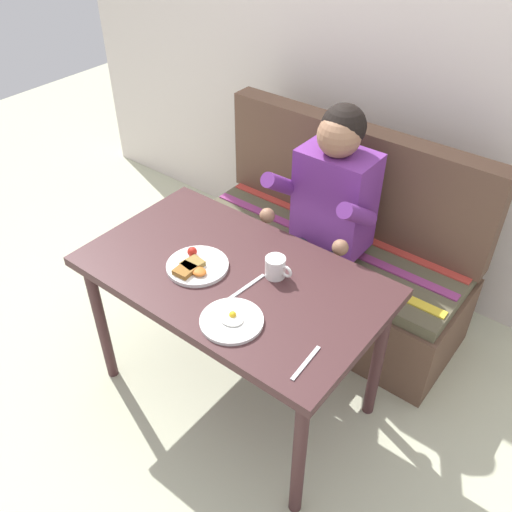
# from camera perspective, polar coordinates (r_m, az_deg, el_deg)

# --- Properties ---
(ground_plane) EXTENTS (8.00, 8.00, 0.00)m
(ground_plane) POSITION_cam_1_polar(r_m,az_deg,el_deg) (2.69, -2.04, -13.73)
(ground_plane) COLOR beige
(back_wall) EXTENTS (4.40, 0.10, 2.60)m
(back_wall) POSITION_cam_1_polar(r_m,az_deg,el_deg) (2.86, 15.00, 20.52)
(back_wall) COLOR silver
(back_wall) RESTS_ON ground
(table) EXTENTS (1.20, 0.70, 0.73)m
(table) POSITION_cam_1_polar(r_m,az_deg,el_deg) (2.21, -2.41, -3.36)
(table) COLOR #412426
(table) RESTS_ON ground
(couch) EXTENTS (1.44, 0.56, 1.00)m
(couch) POSITION_cam_1_polar(r_m,az_deg,el_deg) (2.90, 7.53, -0.12)
(couch) COLOR brown
(couch) RESTS_ON ground
(person) EXTENTS (0.45, 0.61, 1.21)m
(person) POSITION_cam_1_polar(r_m,az_deg,el_deg) (2.51, 7.27, 4.77)
(person) COLOR #6F2F8B
(person) RESTS_ON ground
(plate_breakfast) EXTENTS (0.25, 0.25, 0.05)m
(plate_breakfast) POSITION_cam_1_polar(r_m,az_deg,el_deg) (2.18, -6.23, -1.00)
(plate_breakfast) COLOR white
(plate_breakfast) RESTS_ON table
(plate_eggs) EXTENTS (0.23, 0.23, 0.04)m
(plate_eggs) POSITION_cam_1_polar(r_m,az_deg,el_deg) (1.95, -2.53, -6.67)
(plate_eggs) COLOR white
(plate_eggs) RESTS_ON table
(coffee_mug) EXTENTS (0.12, 0.08, 0.09)m
(coffee_mug) POSITION_cam_1_polar(r_m,az_deg,el_deg) (2.11, 2.06, -1.13)
(coffee_mug) COLOR white
(coffee_mug) RESTS_ON table
(fork) EXTENTS (0.02, 0.17, 0.00)m
(fork) POSITION_cam_1_polar(r_m,az_deg,el_deg) (1.83, 5.17, -10.94)
(fork) COLOR silver
(fork) RESTS_ON table
(knife) EXTENTS (0.03, 0.20, 0.00)m
(knife) POSITION_cam_1_polar(r_m,az_deg,el_deg) (2.09, -1.06, -3.26)
(knife) COLOR silver
(knife) RESTS_ON table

